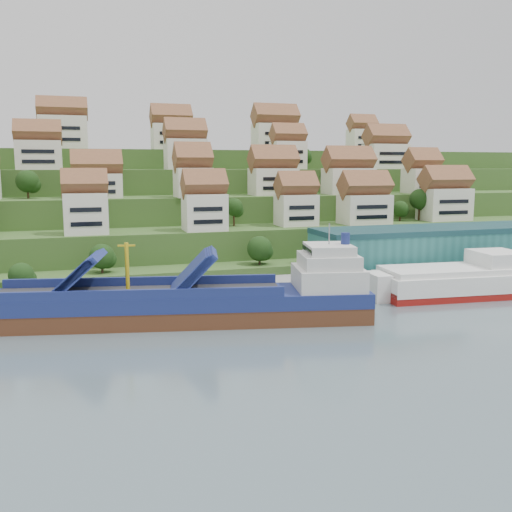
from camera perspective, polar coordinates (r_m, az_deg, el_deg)
name	(u,v)px	position (r m, az deg, el deg)	size (l,w,h in m)	color
ground	(246,314)	(101.86, -1.03, -5.80)	(300.00, 300.00, 0.00)	slate
quay	(316,284)	(122.05, 5.99, -2.83)	(180.00, 14.00, 2.20)	gray
hillside	(161,211)	(200.55, -9.51, 4.48)	(260.00, 128.00, 31.00)	#2D4C1E
hillside_village	(186,171)	(158.44, -7.02, 8.42)	(157.80, 65.08, 29.60)	silver
hillside_trees	(151,206)	(139.89, -10.46, 4.94)	(138.30, 62.81, 30.66)	#1E4015
warehouse	(440,248)	(138.43, 17.94, 0.75)	(60.00, 15.00, 10.00)	#276B68
flagpole	(317,262)	(115.73, 6.17, -0.57)	(1.28, 0.16, 8.00)	gray
cargo_ship	(164,304)	(96.84, -9.20, -4.79)	(73.99, 25.95, 16.17)	#552E1A
second_ship	(462,281)	(122.77, 19.94, -2.40)	(34.04, 15.09, 9.60)	maroon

